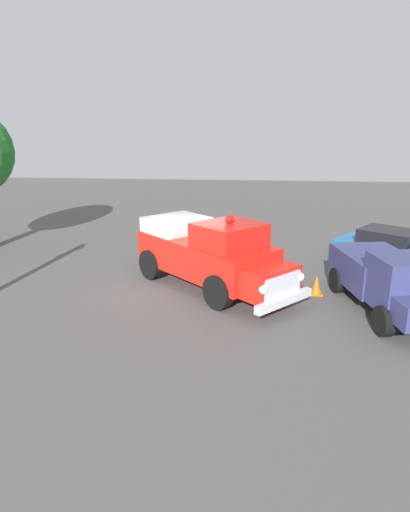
{
  "coord_description": "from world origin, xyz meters",
  "views": [
    {
      "loc": [
        -1.89,
        13.81,
        5.18
      ],
      "look_at": [
        -0.55,
        -0.04,
        1.03
      ],
      "focal_mm": 30.71,
      "sensor_mm": 36.0,
      "label": 1
    }
  ],
  "objects_px": {
    "classic_hot_rod": "(396,250)",
    "traffic_cone": "(316,285)",
    "parked_pickup": "(391,279)",
    "spectator_seated": "(206,241)",
    "lawn_chair_near_truck": "(205,243)",
    "vintage_fire_truck": "(210,253)"
  },
  "relations": [
    {
      "from": "classic_hot_rod",
      "to": "lawn_chair_near_truck",
      "type": "height_order",
      "value": "classic_hot_rod"
    },
    {
      "from": "lawn_chair_near_truck",
      "to": "spectator_seated",
      "type": "bearing_deg",
      "value": 114.66
    },
    {
      "from": "vintage_fire_truck",
      "to": "classic_hot_rod",
      "type": "bearing_deg",
      "value": -158.79
    },
    {
      "from": "spectator_seated",
      "to": "traffic_cone",
      "type": "xyz_separation_m",
      "value": [
        -3.88,
        3.64,
        -0.39
      ]
    },
    {
      "from": "parked_pickup",
      "to": "lawn_chair_near_truck",
      "type": "height_order",
      "value": "parked_pickup"
    },
    {
      "from": "classic_hot_rod",
      "to": "spectator_seated",
      "type": "height_order",
      "value": "classic_hot_rod"
    },
    {
      "from": "classic_hot_rod",
      "to": "parked_pickup",
      "type": "relative_size",
      "value": 0.91
    },
    {
      "from": "parked_pickup",
      "to": "spectator_seated",
      "type": "bearing_deg",
      "value": -39.87
    },
    {
      "from": "classic_hot_rod",
      "to": "lawn_chair_near_truck",
      "type": "distance_m",
      "value": 7.3
    },
    {
      "from": "vintage_fire_truck",
      "to": "lawn_chair_near_truck",
      "type": "bearing_deg",
      "value": -81.98
    },
    {
      "from": "vintage_fire_truck",
      "to": "traffic_cone",
      "type": "distance_m",
      "value": 3.57
    },
    {
      "from": "classic_hot_rod",
      "to": "traffic_cone",
      "type": "xyz_separation_m",
      "value": [
        3.32,
        2.93,
        -0.44
      ]
    },
    {
      "from": "vintage_fire_truck",
      "to": "parked_pickup",
      "type": "height_order",
      "value": "vintage_fire_truck"
    },
    {
      "from": "classic_hot_rod",
      "to": "traffic_cone",
      "type": "relative_size",
      "value": 7.2
    },
    {
      "from": "lawn_chair_near_truck",
      "to": "spectator_seated",
      "type": "relative_size",
      "value": 0.79
    },
    {
      "from": "parked_pickup",
      "to": "lawn_chair_near_truck",
      "type": "bearing_deg",
      "value": -40.3
    },
    {
      "from": "spectator_seated",
      "to": "traffic_cone",
      "type": "relative_size",
      "value": 2.03
    },
    {
      "from": "parked_pickup",
      "to": "traffic_cone",
      "type": "relative_size",
      "value": 7.96
    },
    {
      "from": "vintage_fire_truck",
      "to": "spectator_seated",
      "type": "height_order",
      "value": "vintage_fire_truck"
    },
    {
      "from": "parked_pickup",
      "to": "spectator_seated",
      "type": "height_order",
      "value": "parked_pickup"
    },
    {
      "from": "lawn_chair_near_truck",
      "to": "spectator_seated",
      "type": "height_order",
      "value": "spectator_seated"
    },
    {
      "from": "parked_pickup",
      "to": "lawn_chair_near_truck",
      "type": "xyz_separation_m",
      "value": [
        5.8,
        -4.92,
        -0.4
      ]
    }
  ]
}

